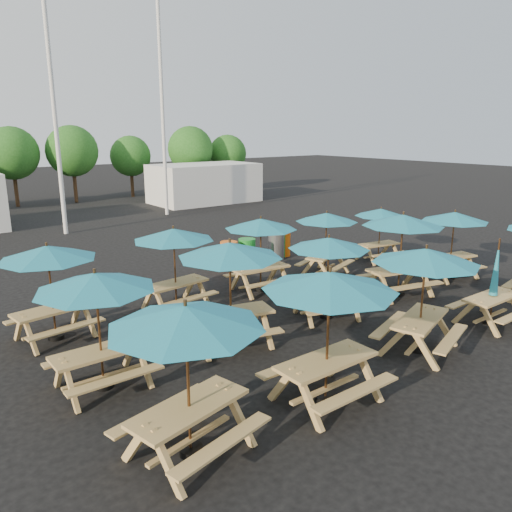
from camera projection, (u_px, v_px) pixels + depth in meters
ground at (287, 303)px, 14.56m from camera, size 120.00×120.00×0.00m
picnic_unit_0 at (186, 325)px, 7.27m from camera, size 2.82×2.82×2.47m
picnic_unit_1 at (96, 288)px, 9.28m from camera, size 2.28×2.28×2.36m
picnic_unit_2 at (48, 257)px, 11.55m from camera, size 2.51×2.51×2.33m
picnic_unit_3 at (330, 288)px, 8.77m from camera, size 2.43×2.43×2.53m
picnic_unit_4 at (230, 255)px, 11.19m from camera, size 2.90×2.90×2.49m
picnic_unit_5 at (174, 239)px, 13.57m from camera, size 2.45×2.45×2.32m
picnic_unit_6 at (425, 261)px, 10.88m from camera, size 2.92×2.92×2.43m
picnic_unit_7 at (329, 248)px, 12.93m from camera, size 2.72×2.72×2.22m
picnic_unit_8 at (261, 228)px, 15.13m from camera, size 2.39×2.39×2.31m
picnic_unit_9 at (494, 289)px, 12.76m from camera, size 1.79×1.57×2.28m
picnic_unit_10 at (403, 225)px, 14.71m from camera, size 2.91×2.91×2.50m
picnic_unit_11 at (327, 221)px, 16.86m from camera, size 2.67×2.67×2.19m
picnic_unit_13 at (454, 220)px, 16.53m from camera, size 2.56×2.56×2.27m
picnic_unit_14 at (381, 215)px, 18.74m from camera, size 2.25×2.25×2.04m
waste_bin_0 at (229, 255)px, 17.93m from camera, size 0.63×0.63×1.01m
waste_bin_1 at (247, 252)px, 18.41m from camera, size 0.63×0.63×1.01m
waste_bin_2 at (276, 246)px, 19.33m from camera, size 0.63×0.63×1.01m
waste_bin_3 at (279, 244)px, 19.74m from camera, size 0.63×0.63×1.01m
waste_bin_4 at (283, 243)px, 19.83m from camera, size 0.63×0.63×1.01m
mast_0 at (54, 104)px, 22.64m from camera, size 0.20×0.20×12.00m
mast_1 at (162, 109)px, 28.02m from camera, size 0.20×0.20×12.00m
event_tent_1 at (205, 183)px, 34.14m from camera, size 7.00×4.00×2.60m
tree_3 at (12, 153)px, 31.66m from camera, size 3.36×3.36×5.09m
tree_4 at (72, 151)px, 33.45m from camera, size 3.41×3.41×5.17m
tree_5 at (131, 156)px, 36.45m from camera, size 2.94×2.94×4.45m
tree_6 at (190, 149)px, 37.33m from camera, size 3.38×3.38×5.13m
tree_7 at (228, 154)px, 39.47m from camera, size 2.95×2.95×4.48m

